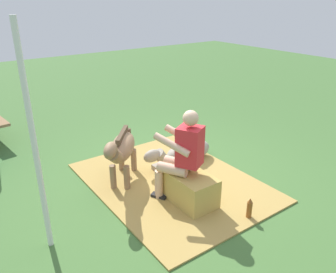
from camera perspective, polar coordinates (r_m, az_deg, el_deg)
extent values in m
plane|color=#426B33|center=(5.30, 0.88, -6.79)|extent=(24.00, 24.00, 0.00)
cube|color=#AD8C47|center=(5.15, 0.65, -7.60)|extent=(2.86, 2.16, 0.02)
cube|color=tan|center=(4.58, 3.90, -8.91)|extent=(0.68, 0.45, 0.43)
cylinder|color=#D8AD8C|center=(4.46, 0.71, -5.54)|extent=(0.42, 0.31, 0.14)
cylinder|color=#D8AD8C|center=(4.68, -1.54, -8.12)|extent=(0.11, 0.11, 0.43)
cube|color=black|center=(4.77, -1.52, -10.04)|extent=(0.24, 0.19, 0.06)
cylinder|color=#D8AD8C|center=(4.62, 1.77, -4.48)|extent=(0.42, 0.31, 0.14)
cylinder|color=#D8AD8C|center=(4.83, -0.45, -7.02)|extent=(0.11, 0.11, 0.43)
cube|color=black|center=(4.93, -0.44, -8.91)|extent=(0.24, 0.19, 0.06)
cube|color=red|center=(4.32, 3.70, -1.65)|extent=(0.40, 0.39, 0.52)
cylinder|color=#D8AD8C|center=(4.23, 0.64, -1.41)|extent=(0.48, 0.32, 0.26)
cylinder|color=#D8AD8C|center=(4.50, 2.38, 0.10)|extent=(0.48, 0.32, 0.26)
sphere|color=#D8AD8C|center=(4.18, 3.83, 3.09)|extent=(0.20, 0.20, 0.20)
ellipsoid|color=#8C6B4C|center=(5.02, -7.62, -1.72)|extent=(0.85, 0.79, 0.34)
cylinder|color=#8C6B4C|center=(4.92, -6.94, -6.94)|extent=(0.09, 0.09, 0.38)
cylinder|color=#8C6B4C|center=(4.96, -9.21, -6.80)|extent=(0.09, 0.09, 0.38)
cylinder|color=#8C6B4C|center=(5.41, -5.78, -4.01)|extent=(0.09, 0.09, 0.38)
cylinder|color=#8C6B4C|center=(5.44, -7.85, -3.92)|extent=(0.09, 0.09, 0.38)
cylinder|color=#8C6B4C|center=(4.54, -8.99, -3.18)|extent=(0.39, 0.37, 0.33)
ellipsoid|color=#8C6B4C|center=(4.32, -9.66, -2.31)|extent=(0.35, 0.33, 0.20)
cube|color=#4D3A2A|center=(4.95, -7.74, 0.28)|extent=(0.50, 0.43, 0.08)
cylinder|color=#4D3A2A|center=(5.46, -6.58, -0.16)|extent=(0.07, 0.07, 0.30)
ellipsoid|color=gray|center=(5.70, 3.44, -2.55)|extent=(0.43, 0.89, 0.36)
cube|color=gray|center=(5.46, -0.90, -5.27)|extent=(0.25, 0.29, 0.10)
cylinder|color=gray|center=(5.36, -1.09, -3.54)|extent=(0.19, 0.29, 0.30)
ellipsoid|color=gray|center=(5.23, -2.68, -3.28)|extent=(0.17, 0.31, 0.20)
cube|color=#B5A999|center=(5.57, 2.87, -0.91)|extent=(0.10, 0.44, 0.08)
cylinder|color=brown|center=(4.46, 13.50, -12.00)|extent=(0.07, 0.07, 0.24)
cone|color=brown|center=(4.38, 13.68, -10.41)|extent=(0.06, 0.06, 0.06)
cylinder|color=silver|center=(3.62, -21.54, -1.43)|extent=(0.06, 0.06, 2.46)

